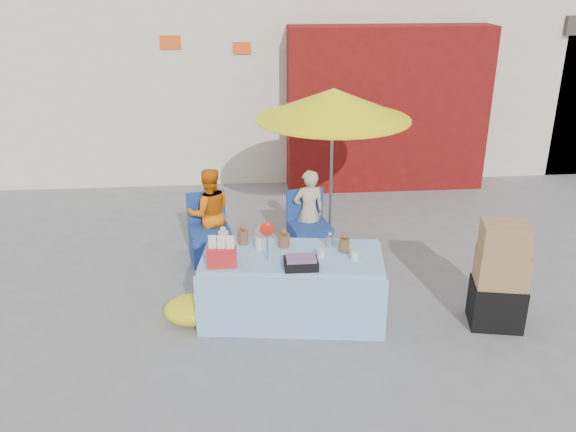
{
  "coord_description": "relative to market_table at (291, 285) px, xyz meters",
  "views": [
    {
      "loc": [
        -0.22,
        -5.32,
        3.47
      ],
      "look_at": [
        0.29,
        0.6,
        1.0
      ],
      "focal_mm": 38.0,
      "sensor_mm": 36.0,
      "label": 1
    }
  ],
  "objects": [
    {
      "name": "market_table",
      "position": [
        0.0,
        0.0,
        0.0
      ],
      "size": [
        1.98,
        1.12,
        1.14
      ],
      "rotation": [
        0.0,
        0.0,
        -0.13
      ],
      "color": "#90BBE7",
      "rests_on": "ground"
    },
    {
      "name": "vendor_beige",
      "position": [
        0.36,
        1.53,
        0.19
      ],
      "size": [
        0.45,
        0.34,
        1.12
      ],
      "primitive_type": "imported",
      "rotation": [
        0.0,
        0.0,
        3.34
      ],
      "color": "beige",
      "rests_on": "ground"
    },
    {
      "name": "chair_right",
      "position": [
        0.35,
        1.4,
        -0.12
      ],
      "size": [
        0.56,
        0.55,
        0.85
      ],
      "rotation": [
        0.0,
        0.0,
        0.19
      ],
      "color": "navy",
      "rests_on": "ground"
    },
    {
      "name": "umbrella",
      "position": [
        0.66,
        1.68,
        1.52
      ],
      "size": [
        1.9,
        1.9,
        2.09
      ],
      "color": "gray",
      "rests_on": "ground"
    },
    {
      "name": "chair_left",
      "position": [
        -0.9,
        1.4,
        -0.12
      ],
      "size": [
        0.56,
        0.55,
        0.85
      ],
      "rotation": [
        0.0,
        0.0,
        0.19
      ],
      "color": "navy",
      "rests_on": "ground"
    },
    {
      "name": "tarp_bundle",
      "position": [
        -1.03,
        -0.02,
        -0.23
      ],
      "size": [
        0.72,
        0.63,
        0.28
      ],
      "primitive_type": "ellipsoid",
      "rotation": [
        0.0,
        0.0,
        -0.25
      ],
      "color": "yellow",
      "rests_on": "ground"
    },
    {
      "name": "vendor_orange",
      "position": [
        -0.89,
        1.53,
        0.21
      ],
      "size": [
        0.64,
        0.55,
        1.17
      ],
      "primitive_type": "imported",
      "rotation": [
        0.0,
        0.0,
        3.34
      ],
      "color": "orange",
      "rests_on": "ground"
    },
    {
      "name": "box_stack",
      "position": [
        2.08,
        -0.34,
        0.16
      ],
      "size": [
        0.59,
        0.52,
        1.14
      ],
      "rotation": [
        0.0,
        0.0,
        -0.21
      ],
      "color": "black",
      "rests_on": "ground"
    },
    {
      "name": "ground",
      "position": [
        -0.29,
        -0.24,
        -0.37
      ],
      "size": [
        80.0,
        80.0,
        0.0
      ],
      "primitive_type": "plane",
      "color": "slate",
      "rests_on": "ground"
    }
  ]
}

